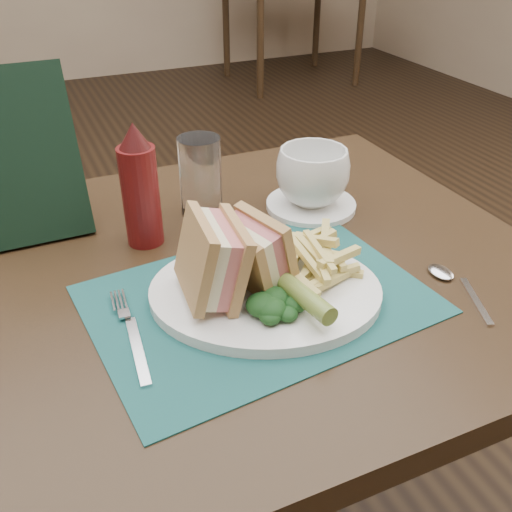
{
  "coord_description": "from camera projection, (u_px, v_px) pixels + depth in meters",
  "views": [
    {
      "loc": [
        -0.24,
        -1.14,
        1.19
      ],
      "look_at": [
        0.01,
        -0.56,
        0.8
      ],
      "focal_mm": 40.0,
      "sensor_mm": 36.0,
      "label": 1
    }
  ],
  "objects": [
    {
      "name": "sandwich_half_a",
      "position": [
        195.0,
        261.0,
        0.68
      ],
      "size": [
        0.09,
        0.12,
        0.11
      ],
      "primitive_type": null,
      "rotation": [
        0.0,
        0.24,
        -0.09
      ],
      "color": "tan",
      "rests_on": "plate"
    },
    {
      "name": "ketchup_bottle",
      "position": [
        140.0,
        185.0,
        0.82
      ],
      "size": [
        0.07,
        0.07,
        0.19
      ],
      "primitive_type": null,
      "rotation": [
        0.0,
        0.0,
        -0.42
      ],
      "color": "#510D0E",
      "rests_on": "table_main"
    },
    {
      "name": "fries_pile",
      "position": [
        309.0,
        254.0,
        0.75
      ],
      "size": [
        0.18,
        0.2,
        0.05
      ],
      "primitive_type": null,
      "color": "#D2C169",
      "rests_on": "plate"
    },
    {
      "name": "saucer",
      "position": [
        311.0,
        205.0,
        0.96
      ],
      "size": [
        0.19,
        0.19,
        0.01
      ],
      "primitive_type": "cylinder",
      "rotation": [
        0.0,
        0.0,
        -0.34
      ],
      "color": "white",
      "rests_on": "table_main"
    },
    {
      "name": "floor",
      "position": [
        171.0,
        399.0,
        1.6
      ],
      "size": [
        7.0,
        7.0,
        0.0
      ],
      "primitive_type": "plane",
      "color": "black",
      "rests_on": "ground"
    },
    {
      "name": "sandwich_half_b",
      "position": [
        242.0,
        257.0,
        0.7
      ],
      "size": [
        0.1,
        0.11,
        0.1
      ],
      "primitive_type": null,
      "rotation": [
        0.0,
        -0.24,
        0.27
      ],
      "color": "tan",
      "rests_on": "plate"
    },
    {
      "name": "pickle_spear",
      "position": [
        299.0,
        293.0,
        0.69
      ],
      "size": [
        0.04,
        0.12,
        0.03
      ],
      "primitive_type": "cylinder",
      "rotation": [
        1.54,
        0.0,
        0.15
      ],
      "color": "olive",
      "rests_on": "plate"
    },
    {
      "name": "table_bg_right",
      "position": [
        291.0,
        29.0,
        4.18
      ],
      "size": [
        0.9,
        0.75,
        0.75
      ],
      "primitive_type": null,
      "color": "black",
      "rests_on": "ground"
    },
    {
      "name": "coffee_cup",
      "position": [
        313.0,
        176.0,
        0.93
      ],
      "size": [
        0.16,
        0.16,
        0.09
      ],
      "primitive_type": "imported",
      "rotation": [
        0.0,
        0.0,
        0.48
      ],
      "color": "white",
      "rests_on": "saucer"
    },
    {
      "name": "kale_garnish",
      "position": [
        286.0,
        302.0,
        0.69
      ],
      "size": [
        0.11,
        0.08,
        0.03
      ],
      "primitive_type": null,
      "color": "black",
      "rests_on": "plate"
    },
    {
      "name": "fork",
      "position": [
        131.0,
        332.0,
        0.67
      ],
      "size": [
        0.05,
        0.17,
        0.01
      ],
      "primitive_type": null,
      "rotation": [
        0.0,
        0.0,
        -0.09
      ],
      "color": "silver",
      "rests_on": "placemat"
    },
    {
      "name": "check_presenter",
      "position": [
        23.0,
        157.0,
        0.82
      ],
      "size": [
        0.16,
        0.1,
        0.25
      ],
      "primitive_type": "cube",
      "rotation": [
        -0.31,
        0.0,
        0.01
      ],
      "color": "black",
      "rests_on": "table_main"
    },
    {
      "name": "placemat",
      "position": [
        258.0,
        299.0,
        0.74
      ],
      "size": [
        0.45,
        0.34,
        0.0
      ],
      "primitive_type": "cube",
      "rotation": [
        0.0,
        0.0,
        0.1
      ],
      "color": "#174B49",
      "rests_on": "table_main"
    },
    {
      "name": "plate",
      "position": [
        265.0,
        292.0,
        0.74
      ],
      "size": [
        0.37,
        0.34,
        0.01
      ],
      "primitive_type": null,
      "rotation": [
        0.0,
        0.0,
        -0.4
      ],
      "color": "white",
      "rests_on": "placemat"
    },
    {
      "name": "wall_back",
      "position": [
        38.0,
        83.0,
        4.31
      ],
      "size": [
        6.0,
        0.0,
        6.0
      ],
      "primitive_type": "plane",
      "rotation": [
        1.57,
        0.0,
        0.0
      ],
      "color": "tan",
      "rests_on": "ground"
    },
    {
      "name": "spoon",
      "position": [
        463.0,
        289.0,
        0.75
      ],
      "size": [
        0.09,
        0.15,
        0.01
      ],
      "primitive_type": null,
      "rotation": [
        0.0,
        0.0,
        -0.38
      ],
      "color": "silver",
      "rests_on": "table_main"
    },
    {
      "name": "drinking_glass",
      "position": [
        201.0,
        177.0,
        0.91
      ],
      "size": [
        0.08,
        0.08,
        0.13
      ],
      "primitive_type": "cylinder",
      "rotation": [
        0.0,
        0.0,
        0.17
      ],
      "color": "white",
      "rests_on": "table_main"
    },
    {
      "name": "table_main",
      "position": [
        235.0,
        440.0,
        1.01
      ],
      "size": [
        0.9,
        0.75,
        0.75
      ],
      "primitive_type": null,
      "color": "black",
      "rests_on": "ground"
    }
  ]
}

